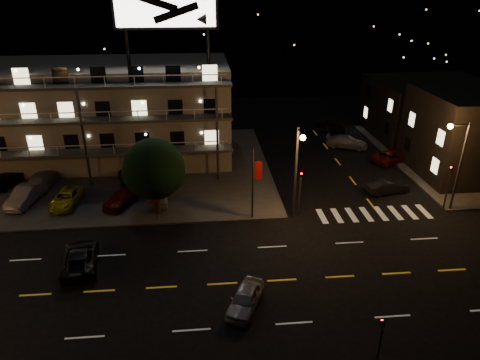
{
  "coord_description": "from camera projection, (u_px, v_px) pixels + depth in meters",
  "views": [
    {
      "loc": [
        1.05,
        -22.84,
        18.21
      ],
      "look_at": [
        3.93,
        8.0,
        3.83
      ],
      "focal_mm": 32.0,
      "sensor_mm": 36.0,
      "label": 1
    }
  ],
  "objects": [
    {
      "name": "ground",
      "position": [
        192.0,
        286.0,
        28.21
      ],
      "size": [
        140.0,
        140.0,
        0.0
      ],
      "primitive_type": "plane",
      "color": "black",
      "rests_on": "ground"
    },
    {
      "name": "curb_nw",
      "position": [
        60.0,
        171.0,
        45.06
      ],
      "size": [
        44.0,
        24.0,
        0.15
      ],
      "primitive_type": "cube",
      "color": "#323230",
      "rests_on": "ground"
    },
    {
      "name": "curb_ne",
      "position": [
        457.0,
        157.0,
        48.76
      ],
      "size": [
        16.0,
        24.0,
        0.15
      ],
      "primitive_type": "cube",
      "color": "#323230",
      "rests_on": "ground"
    },
    {
      "name": "motel",
      "position": [
        100.0,
        111.0,
        46.68
      ],
      "size": [
        28.0,
        13.8,
        18.1
      ],
      "color": "gray",
      "rests_on": "ground"
    },
    {
      "name": "side_bldg_back",
      "position": [
        428.0,
        109.0,
        54.54
      ],
      "size": [
        14.06,
        12.0,
        7.0
      ],
      "color": "black",
      "rests_on": "ground"
    },
    {
      "name": "hill_backdrop",
      "position": [
        162.0,
        19.0,
        84.95
      ],
      "size": [
        120.0,
        25.0,
        24.0
      ],
      "color": "black",
      "rests_on": "ground"
    },
    {
      "name": "streetlight_nc",
      "position": [
        297.0,
        165.0,
        34.0
      ],
      "size": [
        0.44,
        1.92,
        8.0
      ],
      "color": "#2D2D30",
      "rests_on": "ground"
    },
    {
      "name": "streetlight_ne",
      "position": [
        458.0,
        158.0,
        35.47
      ],
      "size": [
        1.92,
        0.44,
        8.0
      ],
      "color": "#2D2D30",
      "rests_on": "ground"
    },
    {
      "name": "signal_nw",
      "position": [
        300.0,
        189.0,
        35.55
      ],
      "size": [
        0.2,
        0.27,
        4.6
      ],
      "color": "#2D2D30",
      "rests_on": "ground"
    },
    {
      "name": "signal_sw",
      "position": [
        379.0,
        346.0,
        20.21
      ],
      "size": [
        0.2,
        0.27,
        4.6
      ],
      "color": "#2D2D30",
      "rests_on": "ground"
    },
    {
      "name": "signal_ne",
      "position": [
        449.0,
        183.0,
        36.65
      ],
      "size": [
        0.27,
        0.2,
        4.6
      ],
      "color": "#2D2D30",
      "rests_on": "ground"
    },
    {
      "name": "banner_north",
      "position": [
        254.0,
        182.0,
        34.77
      ],
      "size": [
        0.83,
        0.16,
        6.4
      ],
      "color": "#2D2D30",
      "rests_on": "ground"
    },
    {
      "name": "stop_sign",
      "position": [
        155.0,
        204.0,
        34.97
      ],
      "size": [
        0.91,
        0.11,
        2.61
      ],
      "color": "#2D2D30",
      "rests_on": "ground"
    },
    {
      "name": "tree",
      "position": [
        154.0,
        171.0,
        35.11
      ],
      "size": [
        5.3,
        5.1,
        6.67
      ],
      "color": "black",
      "rests_on": "curb_nw"
    },
    {
      "name": "lot_car_1",
      "position": [
        25.0,
        196.0,
        38.05
      ],
      "size": [
        2.33,
        4.8,
        1.51
      ],
      "primitive_type": "imported",
      "rotation": [
        0.0,
        0.0,
        -0.16
      ],
      "color": "#96969B",
      "rests_on": "curb_nw"
    },
    {
      "name": "lot_car_2",
      "position": [
        66.0,
        198.0,
        37.9
      ],
      "size": [
        2.43,
        4.62,
        1.24
      ],
      "primitive_type": "imported",
      "rotation": [
        0.0,
        0.0,
        -0.09
      ],
      "color": "gold",
      "rests_on": "curb_nw"
    },
    {
      "name": "lot_car_3",
      "position": [
        122.0,
        197.0,
        38.03
      ],
      "size": [
        3.4,
        4.65,
        1.25
      ],
      "primitive_type": "imported",
      "rotation": [
        0.0,
        0.0,
        -0.43
      ],
      "color": "#5A0D0C",
      "rests_on": "curb_nw"
    },
    {
      "name": "lot_car_4",
      "position": [
        158.0,
        194.0,
        38.41
      ],
      "size": [
        1.96,
        4.43,
        1.48
      ],
      "primitive_type": "imported",
      "rotation": [
        0.0,
        0.0,
        0.05
      ],
      "color": "#96969B",
      "rests_on": "curb_nw"
    },
    {
      "name": "lot_car_6",
      "position": [
        6.0,
        179.0,
        41.56
      ],
      "size": [
        3.03,
        4.74,
        1.22
      ],
      "primitive_type": "imported",
      "rotation": [
        0.0,
        0.0,
        2.89
      ],
      "color": "black",
      "rests_on": "curb_nw"
    },
    {
      "name": "lot_car_7",
      "position": [
        42.0,
        179.0,
        41.28
      ],
      "size": [
        2.13,
        5.02,
        1.44
      ],
      "primitive_type": "imported",
      "rotation": [
        0.0,
        0.0,
        3.12
      ],
      "color": "#96969B",
      "rests_on": "curb_nw"
    },
    {
      "name": "lot_car_8",
      "position": [
        128.0,
        177.0,
        41.87
      ],
      "size": [
        2.72,
        4.47,
        1.42
      ],
      "primitive_type": "imported",
      "rotation": [
        0.0,
        0.0,
        3.41
      ],
      "color": "black",
      "rests_on": "curb_nw"
    },
    {
      "name": "lot_car_9",
      "position": [
        166.0,
        175.0,
        42.17
      ],
      "size": [
        1.81,
        4.49,
        1.45
      ],
      "primitive_type": "imported",
      "rotation": [
        0.0,
        0.0,
        3.2
      ],
      "color": "#5A0D0C",
      "rests_on": "curb_nw"
    },
    {
      "name": "side_car_0",
      "position": [
        387.0,
        187.0,
        40.3
      ],
      "size": [
        4.23,
        2.11,
        1.33
      ],
      "primitive_type": "imported",
      "rotation": [
        0.0,
        0.0,
        1.75
      ],
      "color": "black",
      "rests_on": "ground"
    },
    {
      "name": "side_car_1",
      "position": [
        391.0,
        157.0,
        47.23
      ],
      "size": [
        5.18,
        3.94,
        1.31
      ],
      "primitive_type": "imported",
      "rotation": [
        0.0,
        0.0,
        2.0
      ],
      "color": "#5A0D0C",
      "rests_on": "ground"
    },
    {
      "name": "side_car_2",
      "position": [
        347.0,
        142.0,
        51.47
      ],
      "size": [
        5.3,
        3.8,
        1.42
      ],
      "primitive_type": "imported",
      "rotation": [
        0.0,
        0.0,
        1.16
      ],
      "color": "#96969B",
      "rests_on": "ground"
    },
    {
      "name": "side_car_3",
      "position": [
        331.0,
        127.0,
        56.93
      ],
      "size": [
        4.1,
        2.46,
        1.31
      ],
      "primitive_type": "imported",
      "rotation": [
        0.0,
        0.0,
        1.32
      ],
      "color": "black",
      "rests_on": "ground"
    },
    {
      "name": "road_car_east",
      "position": [
        245.0,
        299.0,
        26.08
      ],
      "size": [
        2.97,
        4.12,
        1.3
      ],
      "primitive_type": "imported",
      "rotation": [
        0.0,
        0.0,
        -0.42
      ],
      "color": "#96969B",
      "rests_on": "ground"
    },
    {
      "name": "road_car_west",
      "position": [
        80.0,
        258.0,
        29.88
      ],
      "size": [
        2.99,
        5.26,
        1.39
      ],
      "primitive_type": "imported",
      "rotation": [
        0.0,
        0.0,
        3.29
      ],
      "color": "black",
      "rests_on": "ground"
    }
  ]
}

